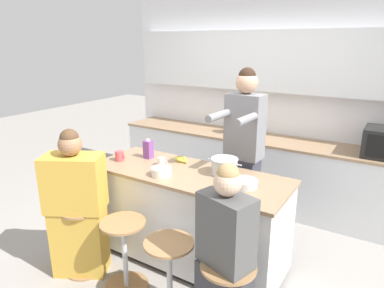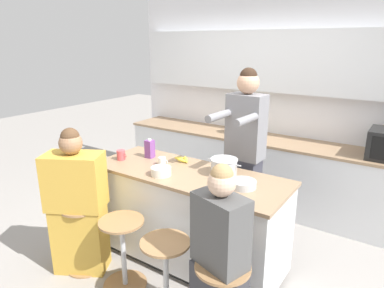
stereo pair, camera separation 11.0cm
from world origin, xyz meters
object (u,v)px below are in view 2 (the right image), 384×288
(bar_stool_leftmost, at_px, (83,234))
(potted_plant, at_px, (236,123))
(bar_stool_center_right, at_px, (166,274))
(fruit_bowl, at_px, (243,184))
(person_seated_near, at_px, (219,266))
(kitchen_island, at_px, (188,217))
(bar_stool_center_left, at_px, (123,250))
(cooking_pot, at_px, (224,167))
(person_cooking, at_px, (244,160))
(person_wrapped_blanket, at_px, (77,207))
(juice_carton, at_px, (150,149))
(banana_bunch, at_px, (182,159))
(coffee_cup_near, at_px, (121,155))
(coffee_cup_far, at_px, (162,161))

(bar_stool_leftmost, bearing_deg, potted_plant, 78.91)
(bar_stool_center_right, bearing_deg, fruit_bowl, 63.17)
(bar_stool_center_right, relative_size, person_seated_near, 0.47)
(person_seated_near, bearing_deg, kitchen_island, 154.04)
(bar_stool_leftmost, distance_m, bar_stool_center_left, 0.50)
(person_seated_near, xyz_separation_m, cooking_pot, (-0.41, 0.79, 0.38))
(bar_stool_leftmost, xyz_separation_m, cooking_pot, (1.05, 0.76, 0.64))
(person_cooking, distance_m, person_wrapped_blanket, 1.63)
(potted_plant, bearing_deg, bar_stool_center_left, -88.28)
(bar_stool_center_left, distance_m, bar_stool_center_right, 0.50)
(cooking_pot, relative_size, fruit_bowl, 1.53)
(cooking_pot, distance_m, juice_carton, 0.86)
(banana_bunch, bearing_deg, kitchen_island, -45.05)
(person_seated_near, bearing_deg, potted_plant, 131.52)
(coffee_cup_near, distance_m, banana_bunch, 0.62)
(kitchen_island, relative_size, potted_plant, 6.96)
(bar_stool_leftmost, xyz_separation_m, coffee_cup_far, (0.44, 0.64, 0.61))
(bar_stool_center_right, xyz_separation_m, coffee_cup_far, (-0.55, 0.67, 0.61))
(bar_stool_leftmost, height_order, coffee_cup_far, coffee_cup_far)
(fruit_bowl, relative_size, coffee_cup_far, 2.07)
(person_cooking, distance_m, coffee_cup_far, 0.81)
(coffee_cup_far, xyz_separation_m, juice_carton, (-0.25, 0.11, 0.05))
(person_cooking, xyz_separation_m, person_seated_near, (0.41, -1.21, -0.32))
(bar_stool_center_left, xyz_separation_m, person_wrapped_blanket, (-0.50, -0.05, 0.29))
(kitchen_island, relative_size, person_seated_near, 1.38)
(coffee_cup_far, distance_m, banana_bunch, 0.22)
(fruit_bowl, xyz_separation_m, potted_plant, (-0.88, 1.59, 0.09))
(cooking_pot, bearing_deg, bar_stool_leftmost, -144.13)
(person_seated_near, bearing_deg, bar_stool_center_right, -164.03)
(kitchen_island, bearing_deg, cooking_pot, 22.95)
(potted_plant, bearing_deg, bar_stool_leftmost, -101.09)
(bar_stool_leftmost, bearing_deg, bar_stool_center_left, 1.87)
(bar_stool_leftmost, distance_m, person_wrapped_blanket, 0.29)
(kitchen_island, bearing_deg, bar_stool_center_right, -69.21)
(bar_stool_center_right, distance_m, coffee_cup_far, 1.06)
(bar_stool_leftmost, relative_size, person_wrapped_blanket, 0.46)
(person_wrapped_blanket, xyz_separation_m, juice_carton, (0.19, 0.78, 0.37))
(person_seated_near, bearing_deg, coffee_cup_far, 163.29)
(bar_stool_center_left, xyz_separation_m, person_cooking, (0.55, 1.16, 0.58))
(banana_bunch, distance_m, juice_carton, 0.37)
(bar_stool_leftmost, bearing_deg, juice_carton, 75.96)
(fruit_bowl, xyz_separation_m, juice_carton, (-1.12, 0.15, 0.06))
(bar_stool_center_right, xyz_separation_m, person_cooking, (0.05, 1.20, 0.58))
(bar_stool_center_right, xyz_separation_m, person_wrapped_blanket, (-1.00, -0.01, 0.29))
(kitchen_island, xyz_separation_m, person_wrapped_blanket, (-0.75, -0.66, 0.17))
(kitchen_island, bearing_deg, bar_stool_leftmost, -139.79)
(bar_stool_leftmost, bearing_deg, coffee_cup_near, 90.45)
(person_cooking, bearing_deg, bar_stool_center_right, -90.38)
(cooking_pot, bearing_deg, banana_bunch, 171.43)
(bar_stool_center_left, distance_m, potted_plant, 2.28)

